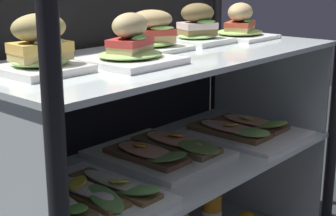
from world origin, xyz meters
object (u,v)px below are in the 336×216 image
plated_roll_sandwich_mid_left (40,50)px  plated_roll_sandwich_center (240,26)px  plated_roll_sandwich_mid_right (197,29)px  open_sandwich_tray_left_of_center (244,130)px  plated_roll_sandwich_far_left (152,34)px  plated_roll_sandwich_far_right (130,48)px  juice_bottle_front_middle (212,214)px  open_sandwich_tray_near_left_corner (163,151)px  open_sandwich_tray_far_right (85,196)px

plated_roll_sandwich_mid_left → plated_roll_sandwich_center: (0.79, 0.01, -0.01)m
plated_roll_sandwich_mid_right → open_sandwich_tray_left_of_center: bearing=-35.9°
open_sandwich_tray_left_of_center → plated_roll_sandwich_far_left: bearing=163.3°
plated_roll_sandwich_mid_left → plated_roll_sandwich_far_right: 0.21m
plated_roll_sandwich_mid_right → open_sandwich_tray_left_of_center: (0.13, -0.10, -0.34)m
plated_roll_sandwich_center → plated_roll_sandwich_far_right: bearing=-172.3°
plated_roll_sandwich_mid_right → plated_roll_sandwich_center: bearing=-9.3°
plated_roll_sandwich_mid_right → plated_roll_sandwich_center: size_ratio=0.87×
open_sandwich_tray_left_of_center → juice_bottle_front_middle: bearing=150.3°
plated_roll_sandwich_far_left → plated_roll_sandwich_mid_right: (0.20, -0.00, 0.00)m
plated_roll_sandwich_mid_left → juice_bottle_front_middle: plated_roll_sandwich_mid_left is taller
open_sandwich_tray_left_of_center → juice_bottle_front_middle: open_sandwich_tray_left_of_center is taller
plated_roll_sandwich_mid_left → open_sandwich_tray_near_left_corner: bearing=0.2°
plated_roll_sandwich_mid_right → plated_roll_sandwich_far_right: bearing=-164.5°
plated_roll_sandwich_mid_left → plated_roll_sandwich_center: plated_roll_sandwich_mid_left is taller
plated_roll_sandwich_center → juice_bottle_front_middle: plated_roll_sandwich_center is taller
plated_roll_sandwich_center → open_sandwich_tray_left_of_center: size_ratio=0.56×
plated_roll_sandwich_center → open_sandwich_tray_far_right: bearing=-174.2°
plated_roll_sandwich_center → open_sandwich_tray_near_left_corner: plated_roll_sandwich_center is taller
open_sandwich_tray_left_of_center → plated_roll_sandwich_mid_left: bearing=175.6°
open_sandwich_tray_far_right → plated_roll_sandwich_far_left: bearing=17.4°
plated_roll_sandwich_far_right → juice_bottle_front_middle: plated_roll_sandwich_far_right is taller
plated_roll_sandwich_mid_left → juice_bottle_front_middle: (0.64, -0.00, -0.63)m
plated_roll_sandwich_mid_right → open_sandwich_tray_far_right: bearing=-169.1°
plated_roll_sandwich_center → plated_roll_sandwich_mid_left: bearing=-179.3°
plated_roll_sandwich_mid_right → plated_roll_sandwich_far_left: bearing=178.9°
plated_roll_sandwich_mid_left → juice_bottle_front_middle: bearing=-0.2°
plated_roll_sandwich_far_right → plated_roll_sandwich_mid_left: bearing=161.0°
open_sandwich_tray_far_right → juice_bottle_front_middle: open_sandwich_tray_far_right is taller
open_sandwich_tray_far_right → plated_roll_sandwich_far_right: bearing=-1.4°
plated_roll_sandwich_far_left → open_sandwich_tray_near_left_corner: bearing=-92.7°
open_sandwich_tray_far_right → open_sandwich_tray_left_of_center: (0.69, 0.01, -0.00)m
plated_roll_sandwich_far_left → plated_roll_sandwich_far_right: bearing=-149.9°
plated_roll_sandwich_mid_left → plated_roll_sandwich_far_right: plated_roll_sandwich_mid_left is taller
open_sandwich_tray_far_right → open_sandwich_tray_near_left_corner: size_ratio=1.00×
plated_roll_sandwich_mid_right → open_sandwich_tray_far_right: size_ratio=0.48×
plated_roll_sandwich_far_right → plated_roll_sandwich_far_left: size_ratio=1.15×
open_sandwich_tray_far_right → plated_roll_sandwich_center: bearing=5.8°
plated_roll_sandwich_center → open_sandwich_tray_left_of_center: 0.34m
open_sandwich_tray_left_of_center → plated_roll_sandwich_center: bearing=50.2°
plated_roll_sandwich_mid_left → plated_roll_sandwich_far_right: bearing=-19.0°
plated_roll_sandwich_center → open_sandwich_tray_far_right: (-0.74, -0.08, -0.33)m
open_sandwich_tray_near_left_corner → juice_bottle_front_middle: bearing=-0.9°
plated_roll_sandwich_far_left → open_sandwich_tray_left_of_center: (0.33, -0.10, -0.33)m
plated_roll_sandwich_far_left → plated_roll_sandwich_center: (0.39, -0.03, -0.00)m
juice_bottle_front_middle → plated_roll_sandwich_mid_left: bearing=179.8°
plated_roll_sandwich_far_left → plated_roll_sandwich_mid_right: bearing=-1.1°
plated_roll_sandwich_mid_left → open_sandwich_tray_near_left_corner: (0.40, 0.00, -0.34)m
plated_roll_sandwich_far_left → plated_roll_sandwich_center: 0.39m
plated_roll_sandwich_far_right → plated_roll_sandwich_mid_right: bearing=15.5°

